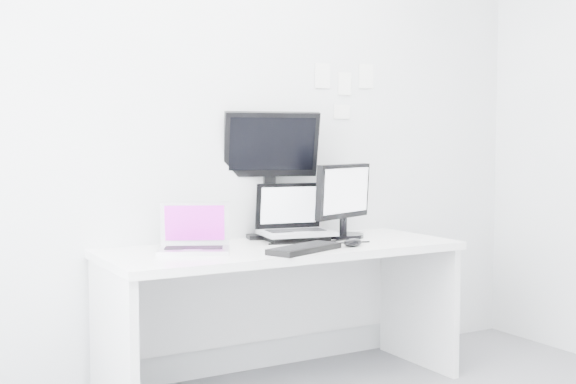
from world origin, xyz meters
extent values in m
plane|color=silver|center=(0.00, 1.60, 1.35)|extent=(3.60, 0.00, 3.60)
cube|color=white|center=(0.00, 1.25, 0.36)|extent=(1.80, 0.70, 0.73)
cube|color=silver|center=(-0.48, 1.25, 0.85)|extent=(0.40, 0.37, 0.25)
cube|color=black|center=(-0.46, 1.51, 0.81)|extent=(0.10, 0.10, 0.16)
cube|color=#A2A4A9|center=(0.16, 1.38, 0.88)|extent=(0.41, 0.34, 0.31)
cube|color=black|center=(0.09, 1.55, 1.08)|extent=(0.54, 0.31, 0.70)
cube|color=black|center=(0.44, 1.35, 0.94)|extent=(0.50, 0.36, 0.41)
cube|color=black|center=(-0.01, 1.03, 0.74)|extent=(0.43, 0.29, 0.03)
ellipsoid|color=black|center=(0.29, 1.05, 0.75)|extent=(0.14, 0.12, 0.04)
cube|color=white|center=(0.45, 1.59, 1.62)|extent=(0.10, 0.00, 0.14)
cube|color=white|center=(0.60, 1.59, 1.58)|extent=(0.09, 0.00, 0.13)
cube|color=white|center=(0.75, 1.59, 1.63)|extent=(0.10, 0.00, 0.14)
cube|color=white|center=(0.58, 1.59, 1.42)|extent=(0.11, 0.00, 0.08)
camera|label=1|loc=(-1.78, -1.96, 1.26)|focal=46.09mm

